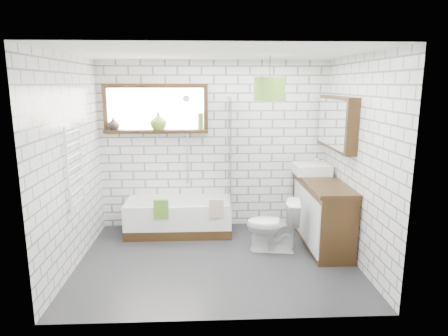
{
  "coord_description": "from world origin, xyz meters",
  "views": [
    {
      "loc": [
        -0.12,
        -4.65,
        2.17
      ],
      "look_at": [
        0.1,
        0.25,
        1.12
      ],
      "focal_mm": 32.0,
      "sensor_mm": 36.0,
      "label": 1
    }
  ],
  "objects_px": {
    "toilet": "(273,225)",
    "vanity": "(321,211)",
    "basin": "(312,169)",
    "pendant": "(269,89)",
    "bathtub": "(179,217)"
  },
  "relations": [
    {
      "from": "toilet",
      "to": "vanity",
      "type": "bearing_deg",
      "value": 118.74
    },
    {
      "from": "vanity",
      "to": "toilet",
      "type": "relative_size",
      "value": 2.24
    },
    {
      "from": "basin",
      "to": "toilet",
      "type": "relative_size",
      "value": 0.7
    },
    {
      "from": "toilet",
      "to": "pendant",
      "type": "xyz_separation_m",
      "value": [
        -0.08,
        0.04,
        1.75
      ]
    },
    {
      "from": "bathtub",
      "to": "pendant",
      "type": "xyz_separation_m",
      "value": [
        1.19,
        -0.66,
        1.85
      ]
    },
    {
      "from": "vanity",
      "to": "pendant",
      "type": "distance_m",
      "value": 1.84
    },
    {
      "from": "vanity",
      "to": "basin",
      "type": "bearing_deg",
      "value": 99.41
    },
    {
      "from": "vanity",
      "to": "toilet",
      "type": "height_order",
      "value": "vanity"
    },
    {
      "from": "bathtub",
      "to": "toilet",
      "type": "bearing_deg",
      "value": -28.83
    },
    {
      "from": "vanity",
      "to": "pendant",
      "type": "relative_size",
      "value": 4.1
    },
    {
      "from": "vanity",
      "to": "toilet",
      "type": "xyz_separation_m",
      "value": [
        -0.71,
        -0.25,
        -0.1
      ]
    },
    {
      "from": "pendant",
      "to": "basin",
      "type": "bearing_deg",
      "value": 38.13
    },
    {
      "from": "vanity",
      "to": "basin",
      "type": "relative_size",
      "value": 3.19
    },
    {
      "from": "basin",
      "to": "toilet",
      "type": "bearing_deg",
      "value": -136.89
    },
    {
      "from": "bathtub",
      "to": "vanity",
      "type": "relative_size",
      "value": 0.97
    }
  ]
}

